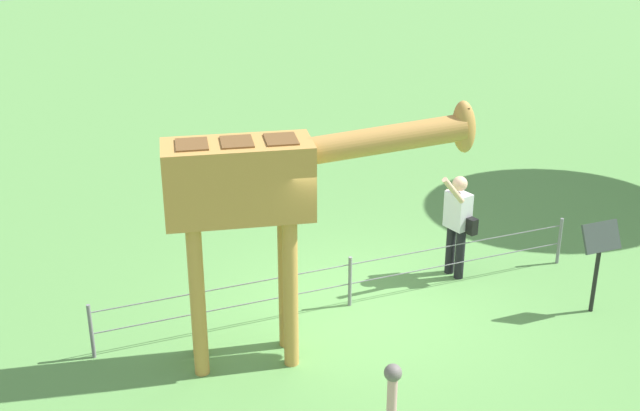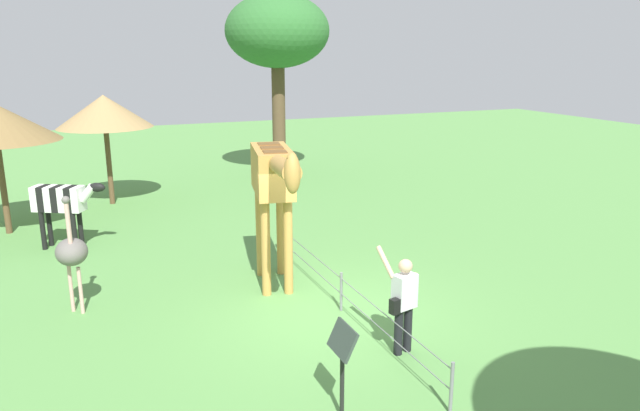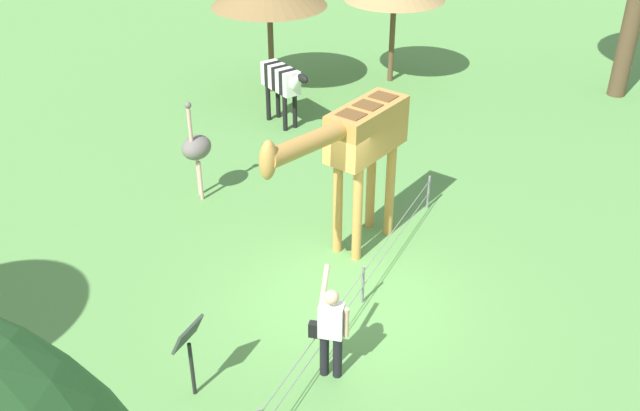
# 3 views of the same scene
# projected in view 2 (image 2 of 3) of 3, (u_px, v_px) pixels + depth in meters

# --- Properties ---
(ground_plane) EXTENTS (60.00, 60.00, 0.00)m
(ground_plane) POSITION_uv_depth(u_px,v_px,m) (331.00, 312.00, 11.00)
(ground_plane) COLOR #568E47
(giraffe) EXTENTS (3.71, 1.20, 3.21)m
(giraffe) POSITION_uv_depth(u_px,v_px,m) (274.00, 182.00, 11.51)
(giraffe) COLOR #BC8942
(giraffe) RESTS_ON ground_plane
(visitor) EXTENTS (0.64, 0.57, 1.72)m
(visitor) POSITION_uv_depth(u_px,v_px,m) (403.00, 300.00, 9.32)
(visitor) COLOR black
(visitor) RESTS_ON ground_plane
(zebra) EXTENTS (1.14, 1.73, 1.66)m
(zebra) POSITION_uv_depth(u_px,v_px,m) (62.00, 202.00, 14.27)
(zebra) COLOR black
(zebra) RESTS_ON ground_plane
(ostrich) EXTENTS (0.70, 0.56, 2.25)m
(ostrich) POSITION_uv_depth(u_px,v_px,m) (72.00, 252.00, 10.70)
(ostrich) COLOR #CC9E93
(ostrich) RESTS_ON ground_plane
(shade_hut_near) EXTENTS (2.85, 2.85, 3.39)m
(shade_hut_near) POSITION_uv_depth(u_px,v_px,m) (104.00, 112.00, 18.04)
(shade_hut_near) COLOR brown
(shade_hut_near) RESTS_ON ground_plane
(tree_west) EXTENTS (3.75, 3.75, 6.68)m
(tree_west) POSITION_uv_depth(u_px,v_px,m) (277.00, 33.00, 21.31)
(tree_west) COLOR brown
(tree_west) RESTS_ON ground_plane
(info_sign) EXTENTS (0.56, 0.21, 1.32)m
(info_sign) POSITION_uv_depth(u_px,v_px,m) (342.00, 353.00, 7.61)
(info_sign) COLOR black
(info_sign) RESTS_ON ground_plane
(wire_fence) EXTENTS (7.05, 0.05, 0.75)m
(wire_fence) POSITION_uv_depth(u_px,v_px,m) (341.00, 290.00, 10.97)
(wire_fence) COLOR slate
(wire_fence) RESTS_ON ground_plane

